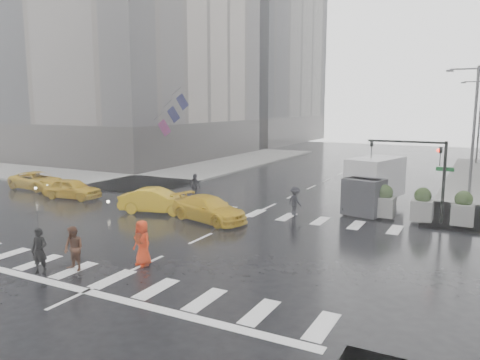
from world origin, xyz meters
The scene contains 22 objects.
ground centered at (0.00, 0.00, 0.00)m, with size 120.00×120.00×0.00m, color black.
sidewalk_nw centered at (-19.50, 17.50, 0.07)m, with size 35.00×35.00×0.15m, color gray.
building_nw centered at (-29.00, 27.00, 17.25)m, with size 26.05×26.05×38.00m.
building_nw_far centered at (-29.00, 56.00, 20.19)m, with size 26.05×26.05×44.00m.
road_markings centered at (0.00, 0.00, 0.01)m, with size 18.00×48.00×0.01m, color silver, non-canonical shape.
traffic_signal_pole centered at (9.01, 8.01, 3.22)m, with size 4.45×0.42×4.50m.
street_lamp_near centered at (10.87, 18.00, 4.95)m, with size 2.15×0.22×9.00m.
street_lamp_far centered at (10.87, 38.00, 4.95)m, with size 2.15×0.22×9.00m.
planter_west centered at (7.00, 8.20, 0.98)m, with size 1.10×1.10×1.80m.
planter_mid centered at (9.00, 8.20, 0.98)m, with size 1.10×1.10×1.80m.
planter_east centered at (11.00, 8.20, 0.98)m, with size 1.10×1.10×1.80m.
flag_cluster centered at (-15.08, 18.50, 5.64)m, with size 2.87×3.06×4.69m.
pedestrian_black centered at (-2.89, -6.80, 1.59)m, with size 1.23×1.24×2.43m.
pedestrian_brown centered at (-1.96, -5.99, 0.87)m, with size 0.85×0.66×1.74m, color #4D2B1B.
pedestrian_orange centered at (-0.01, -4.27, 0.92)m, with size 1.00×0.76×1.84m.
pedestrian_far_a centered at (-5.24, 7.53, 0.91)m, with size 1.07×0.65×1.82m, color black.
pedestrian_far_b centered at (2.29, 6.58, 0.84)m, with size 1.08×0.60×1.67m, color black.
taxi_front centered at (-12.98, 4.07, 0.70)m, with size 1.65×4.09×1.39m, color #D8A40B.
taxi_mid centered at (-5.18, 3.35, 0.73)m, with size 1.55×4.43×1.46m, color #D8A40B.
taxi_rear centered at (-1.44, 3.11, 0.69)m, with size 1.93×4.19×1.38m, color #D8A40B.
taxi_far centered at (-18.20, 5.47, 0.66)m, with size 2.20×4.24×1.33m, color #D8A40B.
box_truck centered at (5.82, 10.40, 1.65)m, with size 2.18×5.83×3.09m.
Camera 1 is at (11.82, -18.35, 6.35)m, focal length 35.00 mm.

